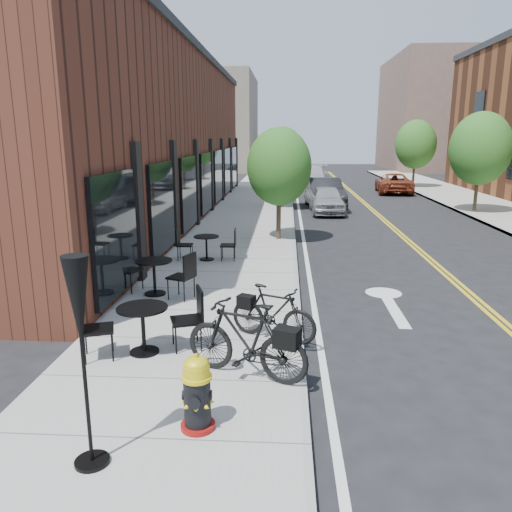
{
  "coord_description": "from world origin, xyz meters",
  "views": [
    {
      "loc": [
        -0.33,
        -8.17,
        3.62
      ],
      "look_at": [
        -1.0,
        2.69,
        1.0
      ],
      "focal_mm": 35.0,
      "sensor_mm": 36.0,
      "label": 1
    }
  ],
  "objects": [
    {
      "name": "ground",
      "position": [
        0.0,
        0.0,
        0.0
      ],
      "size": [
        120.0,
        120.0,
        0.0
      ],
      "primitive_type": "plane",
      "color": "black",
      "rests_on": "ground"
    },
    {
      "name": "tree_near_a",
      "position": [
        -0.6,
        9.0,
        2.6
      ],
      "size": [
        2.2,
        2.2,
        3.81
      ],
      "color": "#382B1E",
      "rests_on": "sidewalk_near"
    },
    {
      "name": "tree_near_d",
      "position": [
        -0.6,
        33.0,
        2.79
      ],
      "size": [
        2.4,
        2.4,
        4.11
      ],
      "color": "#382B1E",
      "rests_on": "sidewalk_near"
    },
    {
      "name": "bistro_set_a",
      "position": [
        -2.65,
        -0.62,
        0.64
      ],
      "size": [
        1.97,
        1.1,
        1.04
      ],
      "rotation": [
        0.0,
        0.0,
        0.34
      ],
      "color": "black",
      "rests_on": "sidewalk_near"
    },
    {
      "name": "building_near",
      "position": [
        -6.5,
        14.0,
        3.5
      ],
      "size": [
        5.0,
        28.0,
        7.0
      ],
      "primitive_type": "cube",
      "color": "#4B2318",
      "rests_on": "ground"
    },
    {
      "name": "tree_far_b",
      "position": [
        8.6,
        16.0,
        3.06
      ],
      "size": [
        2.8,
        2.8,
        4.62
      ],
      "color": "#382B1E",
      "rests_on": "sidewalk_far"
    },
    {
      "name": "bg_building_left",
      "position": [
        -8.0,
        48.0,
        5.0
      ],
      "size": [
        8.0,
        14.0,
        10.0
      ],
      "primitive_type": "cube",
      "color": "#726656",
      "rests_on": "ground"
    },
    {
      "name": "patio_umbrella",
      "position": [
        -2.43,
        -3.49,
        1.81
      ],
      "size": [
        0.38,
        0.38,
        2.35
      ],
      "color": "black",
      "rests_on": "sidewalk_near"
    },
    {
      "name": "sidewalk_near",
      "position": [
        -2.0,
        10.0,
        0.06
      ],
      "size": [
        4.0,
        70.0,
        0.12
      ],
      "primitive_type": "cube",
      "color": "#9E9B93",
      "rests_on": "ground"
    },
    {
      "name": "parked_car_a",
      "position": [
        1.6,
        15.87,
        0.66
      ],
      "size": [
        1.61,
        3.87,
        1.31
      ],
      "primitive_type": "imported",
      "rotation": [
        0.0,
        0.0,
        0.02
      ],
      "color": "#929499",
      "rests_on": "ground"
    },
    {
      "name": "bicycle_right",
      "position": [
        -0.54,
        0.08,
        0.61
      ],
      "size": [
        1.68,
        1.1,
        0.98
      ],
      "primitive_type": "imported",
      "rotation": [
        0.0,
        0.0,
        1.14
      ],
      "color": "black",
      "rests_on": "sidewalk_near"
    },
    {
      "name": "tree_near_c",
      "position": [
        -0.6,
        25.0,
        2.53
      ],
      "size": [
        2.1,
        2.1,
        3.67
      ],
      "color": "#382B1E",
      "rests_on": "sidewalk_near"
    },
    {
      "name": "parked_car_far",
      "position": [
        6.62,
        24.99,
        0.64
      ],
      "size": [
        2.54,
        4.78,
        1.28
      ],
      "primitive_type": "imported",
      "rotation": [
        0.0,
        0.0,
        3.05
      ],
      "color": "maroon",
      "rests_on": "ground"
    },
    {
      "name": "bg_building_right",
      "position": [
        16.0,
        50.0,
        6.0
      ],
      "size": [
        10.0,
        16.0,
        12.0
      ],
      "primitive_type": "cube",
      "color": "brown",
      "rests_on": "ground"
    },
    {
      "name": "parked_car_b",
      "position": [
        1.6,
        17.71,
        0.76
      ],
      "size": [
        2.01,
        4.77,
        1.53
      ],
      "primitive_type": "imported",
      "rotation": [
        0.0,
        0.0,
        0.09
      ],
      "color": "black",
      "rests_on": "ground"
    },
    {
      "name": "bistro_set_b",
      "position": [
        -3.29,
        2.49,
        0.64
      ],
      "size": [
        1.96,
        1.15,
        1.04
      ],
      "rotation": [
        0.0,
        0.0,
        -0.37
      ],
      "color": "black",
      "rests_on": "sidewalk_near"
    },
    {
      "name": "fire_hydrant",
      "position": [
        -1.38,
        -2.75,
        0.58
      ],
      "size": [
        0.46,
        0.46,
        0.98
      ],
      "rotation": [
        0.0,
        0.0,
        0.07
      ],
      "color": "maroon",
      "rests_on": "sidewalk_near"
    },
    {
      "name": "tree_near_b",
      "position": [
        -0.6,
        17.0,
        2.71
      ],
      "size": [
        2.3,
        2.3,
        3.98
      ],
      "color": "#382B1E",
      "rests_on": "sidewalk_near"
    },
    {
      "name": "tree_far_c",
      "position": [
        8.6,
        28.0,
        3.06
      ],
      "size": [
        2.8,
        2.8,
        4.62
      ],
      "color": "#382B1E",
      "rests_on": "sidewalk_far"
    },
    {
      "name": "parked_car_c",
      "position": [
        1.44,
        27.88,
        0.8
      ],
      "size": [
        2.93,
        5.76,
        1.6
      ],
      "primitive_type": "imported",
      "rotation": [
        0.0,
        0.0,
        -0.13
      ],
      "color": "#B5B5BA",
      "rests_on": "ground"
    },
    {
      "name": "bicycle_left",
      "position": [
        -0.9,
        -1.36,
        0.71
      ],
      "size": [
        2.03,
        1.24,
        1.18
      ],
      "primitive_type": "imported",
      "rotation": [
        0.0,
        0.0,
        -1.95
      ],
      "color": "black",
      "rests_on": "sidewalk_near"
    },
    {
      "name": "bistro_set_c",
      "position": [
        -2.63,
        5.79,
        0.58
      ],
      "size": [
        1.7,
        0.76,
        0.91
      ],
      "rotation": [
        0.0,
        0.0,
        0.04
      ],
      "color": "black",
      "rests_on": "sidewalk_near"
    }
  ]
}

